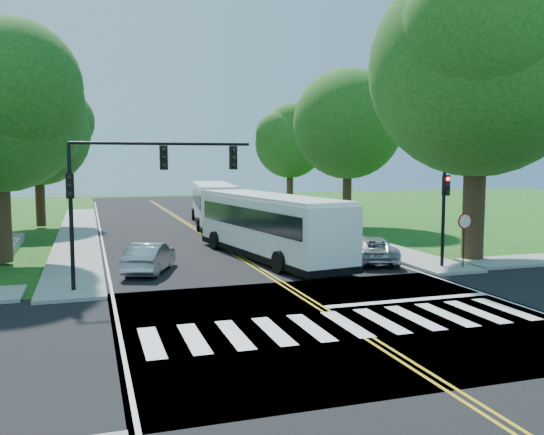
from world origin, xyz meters
name	(u,v)px	position (x,y,z in m)	size (l,w,h in m)	color
ground	(340,320)	(0.00, 0.00, 0.00)	(140.00, 140.00, 0.00)	#164B12
road	(218,243)	(0.00, 18.00, 0.01)	(14.00, 96.00, 0.01)	black
cross_road	(340,320)	(0.00, 0.00, 0.01)	(60.00, 12.00, 0.01)	black
center_line	(206,235)	(0.00, 22.00, 0.01)	(0.36, 70.00, 0.01)	gold
edge_line_w	(102,239)	(-6.80, 22.00, 0.01)	(0.12, 70.00, 0.01)	silver
edge_line_e	(299,231)	(6.80, 22.00, 0.01)	(0.12, 70.00, 0.01)	silver
crosswalk	(346,324)	(0.00, -0.50, 0.02)	(12.60, 3.00, 0.01)	silver
stop_bar	(409,300)	(3.50, 1.60, 0.02)	(6.60, 0.40, 0.01)	silver
sidewalk_nw	(78,234)	(-8.30, 25.00, 0.07)	(2.60, 40.00, 0.15)	gray
sidewalk_ne	(303,225)	(8.30, 25.00, 0.07)	(2.60, 40.00, 0.15)	gray
tree_ne_big	(478,68)	(11.00, 8.00, 9.62)	(10.80, 10.80, 14.91)	#301F13
tree_west_far	(38,135)	(-11.00, 30.00, 7.00)	(7.60, 7.60, 10.67)	#301F13
tree_east_mid	(348,124)	(11.50, 24.00, 7.86)	(8.40, 8.40, 11.93)	#301F13
tree_east_far	(290,143)	(12.50, 40.00, 6.86)	(7.20, 7.20, 10.34)	#301F13
signal_nw	(134,179)	(-5.86, 6.43, 4.38)	(7.15, 0.46, 5.66)	black
signal_ne	(444,206)	(8.20, 6.44, 2.96)	(0.30, 0.46, 4.40)	black
stop_sign	(464,227)	(9.00, 5.98, 2.03)	(0.76, 0.08, 2.53)	black
bus_lead	(269,225)	(1.34, 11.83, 1.76)	(4.74, 13.03, 3.30)	white
bus_follow	(213,203)	(1.88, 28.14, 1.73)	(4.32, 12.82, 3.26)	white
hatchback	(150,257)	(-4.98, 9.81, 0.70)	(1.46, 4.19, 1.38)	#A4A5AA
suv	(371,250)	(5.83, 9.09, 0.66)	(2.15, 4.66, 1.30)	silver
dark_sedan	(317,237)	(4.91, 14.00, 0.72)	(1.97, 4.85, 1.41)	black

